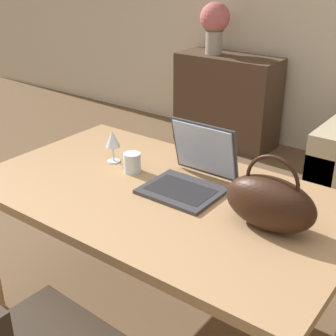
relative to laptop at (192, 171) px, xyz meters
name	(u,v)px	position (x,y,z in m)	size (l,w,h in m)	color
dining_table	(161,207)	(-0.07, -0.12, -0.14)	(1.59, 0.92, 0.73)	#A87F56
sideboard	(227,100)	(-1.06, 2.14, -0.39)	(0.92, 0.40, 0.82)	#4C3828
laptop	(192,171)	(0.00, 0.00, 0.00)	(0.32, 0.33, 0.27)	#38383D
drinking_glass	(132,163)	(-0.30, -0.05, -0.02)	(0.08, 0.08, 0.09)	silver
wine_glass	(113,140)	(-0.44, -0.01, 0.04)	(0.07, 0.07, 0.16)	silver
handbag	(270,202)	(0.41, -0.11, 0.03)	(0.34, 0.17, 0.29)	black
flower_vase	(215,23)	(-1.21, 2.12, 0.28)	(0.26, 0.26, 0.44)	#9E998E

